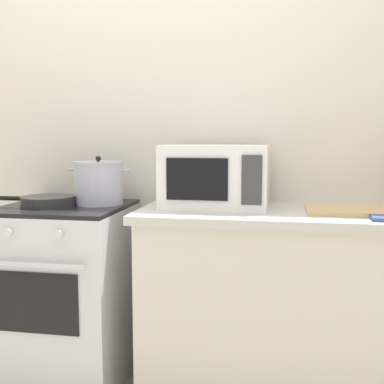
{
  "coord_description": "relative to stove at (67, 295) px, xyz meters",
  "views": [
    {
      "loc": [
        0.72,
        -1.66,
        1.26
      ],
      "look_at": [
        0.3,
        0.6,
        1.0
      ],
      "focal_mm": 45.77,
      "sensor_mm": 36.0,
      "label": 1
    }
  ],
  "objects": [
    {
      "name": "back_wall",
      "position": [
        0.65,
        0.37,
        0.79
      ],
      "size": [
        4.4,
        0.1,
        2.5
      ],
      "primitive_type": "cube",
      "color": "silver",
      "rests_on": "ground_plane"
    },
    {
      "name": "lower_cabinet_right",
      "position": [
        1.25,
        0.02,
        -0.02
      ],
      "size": [
        1.64,
        0.56,
        0.88
      ],
      "primitive_type": "cube",
      "color": "beige",
      "rests_on": "ground_plane"
    },
    {
      "name": "countertop_right",
      "position": [
        1.25,
        0.02,
        0.44
      ],
      "size": [
        1.7,
        0.6,
        0.04
      ],
      "primitive_type": "cube",
      "color": "beige",
      "rests_on": "lower_cabinet_right"
    },
    {
      "name": "stove",
      "position": [
        0.0,
        0.0,
        0.0
      ],
      "size": [
        0.6,
        0.64,
        0.92
      ],
      "color": "silver",
      "rests_on": "ground_plane"
    },
    {
      "name": "stock_pot",
      "position": [
        0.16,
        0.07,
        0.57
      ],
      "size": [
        0.33,
        0.25,
        0.24
      ],
      "color": "silver",
      "rests_on": "stove"
    },
    {
      "name": "frying_pan",
      "position": [
        -0.07,
        -0.05,
        0.48
      ],
      "size": [
        0.46,
        0.26,
        0.05
      ],
      "color": "#28282B",
      "rests_on": "stove"
    },
    {
      "name": "microwave",
      "position": [
        0.75,
        0.08,
        0.61
      ],
      "size": [
        0.5,
        0.37,
        0.3
      ],
      "color": "white",
      "rests_on": "countertop_right"
    },
    {
      "name": "cutting_board",
      "position": [
        1.35,
        0.0,
        0.47
      ],
      "size": [
        0.36,
        0.26,
        0.02
      ],
      "primitive_type": "cube",
      "color": "tan",
      "rests_on": "countertop_right"
    }
  ]
}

